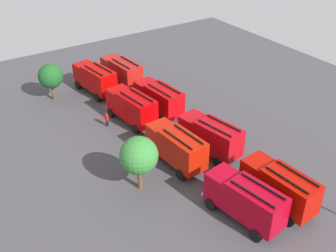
# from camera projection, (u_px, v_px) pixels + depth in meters

# --- Properties ---
(ground_plane) EXTENTS (65.36, 65.36, 0.00)m
(ground_plane) POSITION_uv_depth(u_px,v_px,m) (168.00, 137.00, 45.32)
(ground_plane) COLOR #423F44
(fire_truck_0) EXTENTS (7.34, 3.13, 3.88)m
(fire_truck_0) POSITION_uv_depth(u_px,v_px,m) (279.00, 186.00, 34.82)
(fire_truck_0) COLOR #AF0C03
(fire_truck_0) RESTS_ON ground
(fire_truck_1) EXTENTS (7.51, 3.71, 3.88)m
(fire_truck_1) POSITION_uv_depth(u_px,v_px,m) (210.00, 135.00, 41.59)
(fire_truck_1) COLOR #B40810
(fire_truck_1) RESTS_ON ground
(fire_truck_2) EXTENTS (7.39, 3.27, 3.88)m
(fire_truck_2) POSITION_uv_depth(u_px,v_px,m) (159.00, 98.00, 48.62)
(fire_truck_2) COLOR #B80609
(fire_truck_2) RESTS_ON ground
(fire_truck_3) EXTENTS (7.36, 3.20, 3.88)m
(fire_truck_3) POSITION_uv_depth(u_px,v_px,m) (122.00, 71.00, 55.32)
(fire_truck_3) COLOR #AC1612
(fire_truck_3) RESTS_ON ground
(fire_truck_4) EXTENTS (7.48, 3.60, 3.88)m
(fire_truck_4) POSITION_uv_depth(u_px,v_px,m) (245.00, 199.00, 33.36)
(fire_truck_4) COLOR #A80416
(fire_truck_4) RESTS_ON ground
(fire_truck_5) EXTENTS (7.35, 3.15, 3.88)m
(fire_truck_5) POSITION_uv_depth(u_px,v_px,m) (176.00, 146.00, 39.95)
(fire_truck_5) COLOR #B71506
(fire_truck_5) RESTS_ON ground
(fire_truck_6) EXTENTS (7.44, 3.45, 3.88)m
(fire_truck_6) POSITION_uv_depth(u_px,v_px,m) (131.00, 106.00, 46.90)
(fire_truck_6) COLOR #B70204
(fire_truck_6) RESTS_ON ground
(fire_truck_7) EXTENTS (7.46, 3.52, 3.88)m
(fire_truck_7) POSITION_uv_depth(u_px,v_px,m) (95.00, 78.00, 53.45)
(fire_truck_7) COLOR #B80603
(fire_truck_7) RESTS_ON ground
(firefighter_0) EXTENTS (0.37, 0.48, 1.66)m
(firefighter_0) POSITION_uv_depth(u_px,v_px,m) (107.00, 119.00, 46.81)
(firefighter_0) COLOR black
(firefighter_0) RESTS_ON ground
(firefighter_1) EXTENTS (0.47, 0.34, 1.80)m
(firefighter_1) POSITION_uv_depth(u_px,v_px,m) (172.00, 92.00, 52.51)
(firefighter_1) COLOR black
(firefighter_1) RESTS_ON ground
(tree_0) EXTENTS (3.53, 3.53, 5.47)m
(tree_0) POSITION_uv_depth(u_px,v_px,m) (139.00, 156.00, 35.95)
(tree_0) COLOR brown
(tree_0) RESTS_ON ground
(tree_1) EXTENTS (3.15, 3.15, 4.89)m
(tree_1) POSITION_uv_depth(u_px,v_px,m) (51.00, 76.00, 51.21)
(tree_1) COLOR brown
(tree_1) RESTS_ON ground
(traffic_cone_0) EXTENTS (0.47, 0.47, 0.67)m
(traffic_cone_0) POSITION_uv_depth(u_px,v_px,m) (238.00, 146.00, 43.17)
(traffic_cone_0) COLOR #F2600C
(traffic_cone_0) RESTS_ON ground
(traffic_cone_1) EXTENTS (0.49, 0.49, 0.70)m
(traffic_cone_1) POSITION_uv_depth(u_px,v_px,m) (155.00, 87.00, 55.36)
(traffic_cone_1) COLOR #F2600C
(traffic_cone_1) RESTS_ON ground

